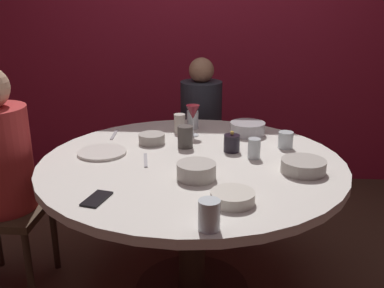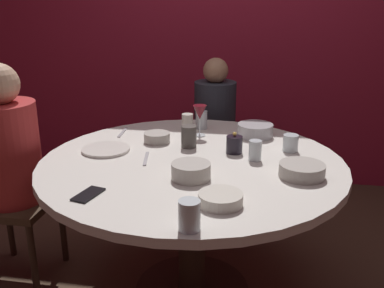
# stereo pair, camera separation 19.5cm
# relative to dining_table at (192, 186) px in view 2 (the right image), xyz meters

# --- Properties ---
(back_wall) EXTENTS (6.00, 0.10, 2.60)m
(back_wall) POSITION_rel_dining_table_xyz_m (0.00, 1.67, 0.68)
(back_wall) COLOR maroon
(back_wall) RESTS_ON ground
(dining_table) EXTENTS (1.46, 1.46, 0.76)m
(dining_table) POSITION_rel_dining_table_xyz_m (0.00, 0.00, 0.00)
(dining_table) COLOR silver
(dining_table) RESTS_ON ground
(seated_diner_left) EXTENTS (0.40, 0.40, 1.20)m
(seated_diner_left) POSITION_rel_dining_table_xyz_m (-0.97, 0.00, 0.12)
(seated_diner_left) COLOR #3F2D1E
(seated_diner_left) RESTS_ON ground
(seated_diner_back) EXTENTS (0.40, 0.40, 1.12)m
(seated_diner_back) POSITION_rel_dining_table_xyz_m (0.00, 0.96, 0.07)
(seated_diner_back) COLOR #3F2D1E
(seated_diner_back) RESTS_ON ground
(candle_holder) EXTENTS (0.08, 0.08, 0.11)m
(candle_holder) POSITION_rel_dining_table_xyz_m (0.19, 0.13, 0.18)
(candle_holder) COLOR black
(candle_holder) RESTS_ON dining_table
(wine_glass) EXTENTS (0.08, 0.08, 0.18)m
(wine_glass) POSITION_rel_dining_table_xyz_m (-0.02, 0.39, 0.27)
(wine_glass) COLOR silver
(wine_glass) RESTS_ON dining_table
(dinner_plate) EXTENTS (0.24, 0.24, 0.01)m
(dinner_plate) POSITION_rel_dining_table_xyz_m (-0.45, 0.06, 0.15)
(dinner_plate) COLOR silver
(dinner_plate) RESTS_ON dining_table
(cell_phone) EXTENTS (0.10, 0.15, 0.01)m
(cell_phone) POSITION_rel_dining_table_xyz_m (-0.34, -0.46, 0.14)
(cell_phone) COLOR black
(cell_phone) RESTS_ON dining_table
(bowl_serving_large) EXTENTS (0.20, 0.20, 0.07)m
(bowl_serving_large) POSITION_rel_dining_table_xyz_m (0.29, 0.43, 0.17)
(bowl_serving_large) COLOR #B7B7BC
(bowl_serving_large) RESTS_ON dining_table
(bowl_salad_center) EXTENTS (0.20, 0.20, 0.06)m
(bowl_salad_center) POSITION_rel_dining_table_xyz_m (0.51, -0.12, 0.17)
(bowl_salad_center) COLOR #B2ADA3
(bowl_salad_center) RESTS_ON dining_table
(bowl_small_white) EXTENTS (0.17, 0.17, 0.07)m
(bowl_small_white) POSITION_rel_dining_table_xyz_m (0.03, -0.23, 0.17)
(bowl_small_white) COLOR #B2ADA3
(bowl_small_white) RESTS_ON dining_table
(bowl_sauce_side) EXTENTS (0.14, 0.14, 0.05)m
(bowl_sauce_side) POSITION_rel_dining_table_xyz_m (-0.23, 0.24, 0.17)
(bowl_sauce_side) COLOR #B2ADA3
(bowl_sauce_side) RESTS_ON dining_table
(bowl_rice_portion) EXTENTS (0.17, 0.17, 0.05)m
(bowl_rice_portion) POSITION_rel_dining_table_xyz_m (0.18, -0.45, 0.16)
(bowl_rice_portion) COLOR beige
(bowl_rice_portion) RESTS_ON dining_table
(cup_near_candle) EXTENTS (0.08, 0.08, 0.11)m
(cup_near_candle) POSITION_rel_dining_table_xyz_m (-0.05, 0.18, 0.20)
(cup_near_candle) COLOR #4C4742
(cup_near_candle) RESTS_ON dining_table
(cup_by_left_diner) EXTENTS (0.07, 0.07, 0.11)m
(cup_by_left_diner) POSITION_rel_dining_table_xyz_m (-0.03, 0.53, 0.19)
(cup_by_left_diner) COLOR silver
(cup_by_left_diner) RESTS_ON dining_table
(cup_by_right_diner) EXTENTS (0.06, 0.06, 0.10)m
(cup_by_right_diner) POSITION_rel_dining_table_xyz_m (0.30, 0.04, 0.19)
(cup_by_right_diner) COLOR silver
(cup_by_right_diner) RESTS_ON dining_table
(cup_center_front) EXTENTS (0.07, 0.07, 0.11)m
(cup_center_front) POSITION_rel_dining_table_xyz_m (-0.10, 0.45, 0.19)
(cup_center_front) COLOR beige
(cup_center_front) RESTS_ON dining_table
(cup_far_edge) EXTENTS (0.08, 0.08, 0.11)m
(cup_far_edge) POSITION_rel_dining_table_xyz_m (0.10, -0.66, 0.19)
(cup_far_edge) COLOR silver
(cup_far_edge) RESTS_ON dining_table
(cup_beside_wine) EXTENTS (0.08, 0.08, 0.09)m
(cup_beside_wine) POSITION_rel_dining_table_xyz_m (0.47, 0.21, 0.18)
(cup_beside_wine) COLOR silver
(cup_beside_wine) RESTS_ON dining_table
(fork_near_plate) EXTENTS (0.03, 0.18, 0.01)m
(fork_near_plate) POSITION_rel_dining_table_xyz_m (-0.47, 0.37, 0.14)
(fork_near_plate) COLOR #B7B7BC
(fork_near_plate) RESTS_ON dining_table
(knife_near_plate) EXTENTS (0.05, 0.18, 0.01)m
(knife_near_plate) POSITION_rel_dining_table_xyz_m (-0.22, -0.03, 0.14)
(knife_near_plate) COLOR #B7B7BC
(knife_near_plate) RESTS_ON dining_table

